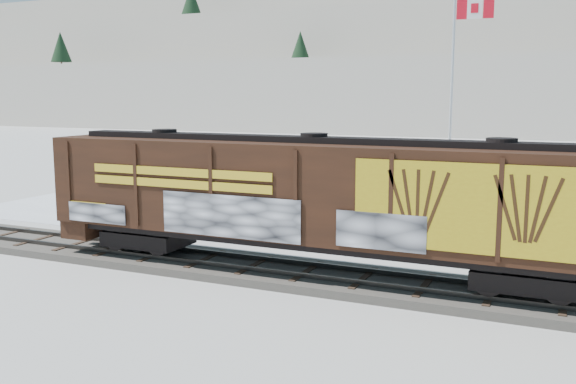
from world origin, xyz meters
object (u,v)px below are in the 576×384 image
at_px(flagpole, 452,138).
at_px(car_dark, 541,233).
at_px(car_silver, 258,216).
at_px(car_white, 441,223).
at_px(hopper_railcar, 314,195).

height_order(flagpole, car_dark, flagpole).
distance_m(flagpole, car_dark, 7.81).
distance_m(car_silver, car_white, 8.20).
xyz_separation_m(hopper_railcar, car_silver, (-5.32, 6.41, -2.20)).
distance_m(hopper_railcar, car_silver, 8.61).
bearing_deg(car_dark, car_white, 89.99).
bearing_deg(car_dark, car_silver, 98.05).
xyz_separation_m(car_white, car_dark, (4.04, -0.07, -0.07)).
bearing_deg(car_dark, hopper_railcar, 140.38).
bearing_deg(hopper_railcar, car_white, 71.09).
relative_size(hopper_railcar, car_white, 4.71).
xyz_separation_m(car_silver, car_white, (8.05, 1.58, 0.01)).
bearing_deg(flagpole, car_white, -83.71).
distance_m(car_white, car_dark, 4.04).
height_order(flagpole, car_white, flagpole).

